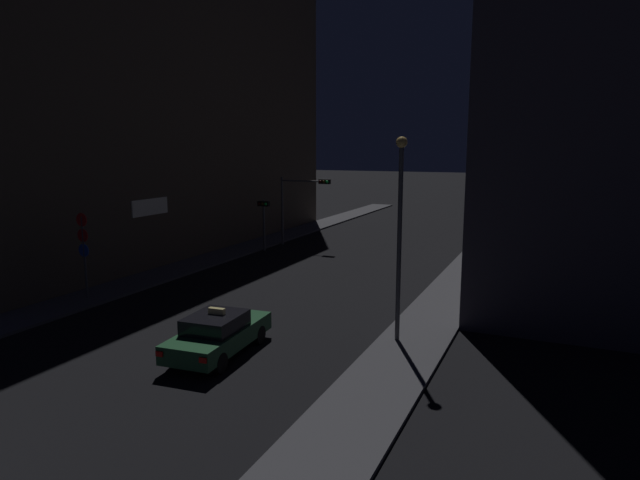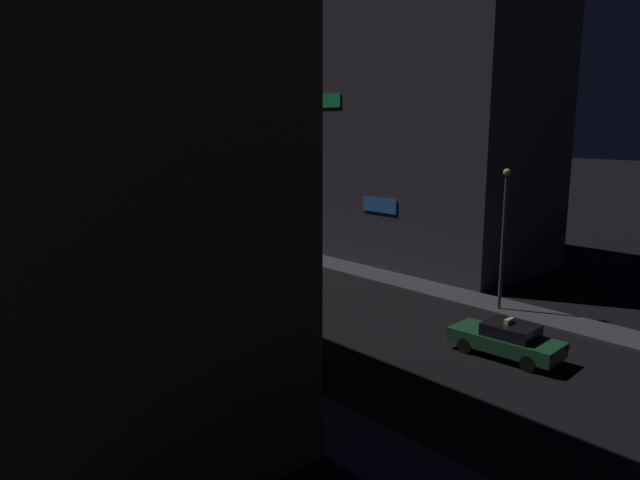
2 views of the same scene
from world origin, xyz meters
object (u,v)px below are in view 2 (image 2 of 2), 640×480
at_px(traffic_light_overhead, 140,228).
at_px(sign_pole_left, 282,331).
at_px(traffic_light_left_kerb, 137,257).
at_px(taxi, 507,339).
at_px(street_lamp_near_block, 504,227).

relative_size(traffic_light_overhead, sign_pole_left, 1.24).
xyz_separation_m(traffic_light_overhead, traffic_light_left_kerb, (-1.45, -2.64, -1.03)).
bearing_deg(sign_pole_left, traffic_light_overhead, 80.60).
xyz_separation_m(traffic_light_left_kerb, sign_pole_left, (-1.28, -13.85, -0.01)).
bearing_deg(taxi, street_lamp_near_block, 33.97).
bearing_deg(street_lamp_near_block, sign_pole_left, -178.40).
bearing_deg(traffic_light_overhead, sign_pole_left, -99.40).
relative_size(taxi, traffic_light_overhead, 0.95).
xyz_separation_m(taxi, traffic_light_left_kerb, (-7.83, 16.91, 1.73)).
height_order(traffic_light_left_kerb, sign_pole_left, sign_pole_left).
bearing_deg(sign_pole_left, taxi, -18.62).
distance_m(taxi, street_lamp_near_block, 7.17).
distance_m(taxi, traffic_light_overhead, 20.75).
distance_m(traffic_light_overhead, traffic_light_left_kerb, 3.18).
relative_size(taxi, street_lamp_near_block, 0.65).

